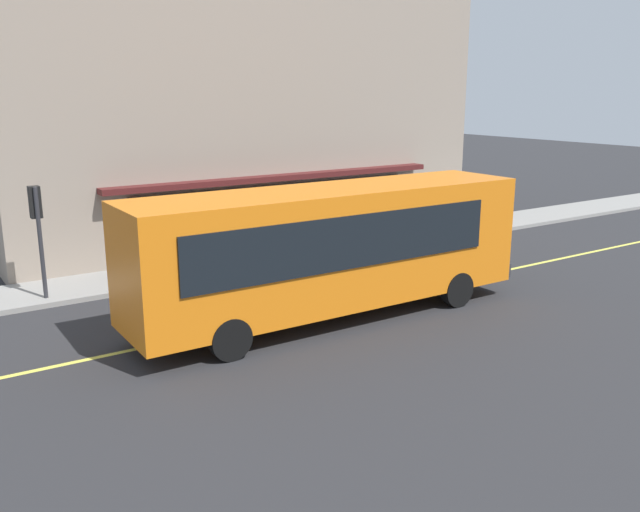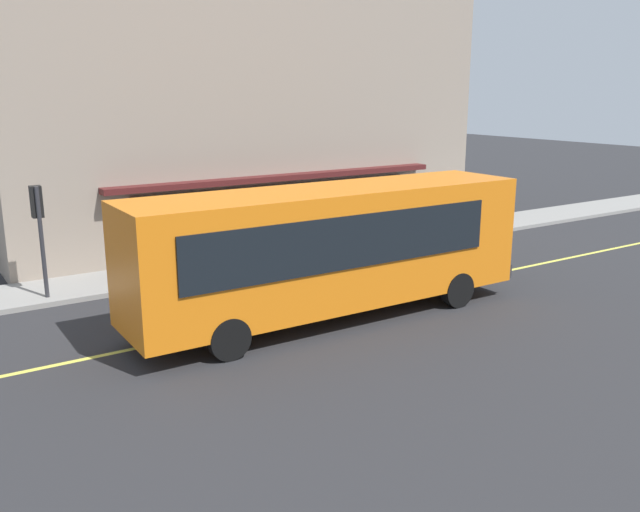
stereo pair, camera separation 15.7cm
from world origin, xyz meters
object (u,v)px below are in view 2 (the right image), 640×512
object	(u,v)px
traffic_light	(38,215)
pedestrian_waiting	(333,224)
car_black	(416,237)
bus	(332,246)

from	to	relation	value
traffic_light	pedestrian_waiting	size ratio (longest dim) A/B	1.86
car_black	traffic_light	bearing A→B (deg)	171.61
bus	car_black	bearing A→B (deg)	31.69
car_black	pedestrian_waiting	world-z (taller)	pedestrian_waiting
bus	pedestrian_waiting	bearing A→B (deg)	55.69
bus	car_black	world-z (taller)	bus
car_black	bus	bearing A→B (deg)	-148.31
traffic_light	pedestrian_waiting	xyz separation A→B (m)	(10.04, -0.03, -1.35)
traffic_light	car_black	size ratio (longest dim) A/B	0.73
bus	traffic_light	bearing A→B (deg)	136.67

